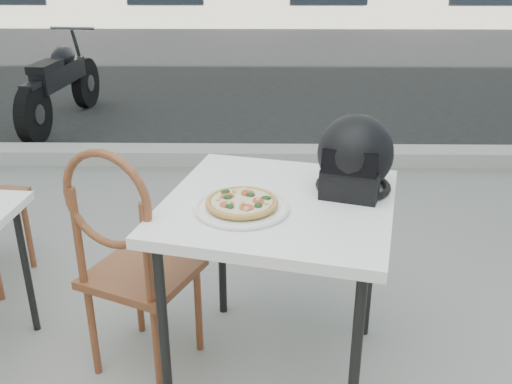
{
  "coord_description": "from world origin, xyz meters",
  "views": [
    {
      "loc": [
        0.37,
        -1.45,
        1.68
      ],
      "look_at": [
        0.35,
        0.45,
        0.85
      ],
      "focal_mm": 40.0,
      "sensor_mm": 36.0,
      "label": 1
    }
  ],
  "objects_px": {
    "cafe_table_main": "(278,217)",
    "plate": "(242,208)",
    "pizza": "(242,202)",
    "motorcycle": "(61,85)",
    "helmet": "(355,158)",
    "cafe_chair_main": "(129,253)"
  },
  "relations": [
    {
      "from": "cafe_table_main",
      "to": "helmet",
      "type": "relative_size",
      "value": 2.69
    },
    {
      "from": "cafe_table_main",
      "to": "pizza",
      "type": "bearing_deg",
      "value": -146.56
    },
    {
      "from": "plate",
      "to": "pizza",
      "type": "relative_size",
      "value": 1.4
    },
    {
      "from": "cafe_table_main",
      "to": "plate",
      "type": "height_order",
      "value": "plate"
    },
    {
      "from": "pizza",
      "to": "plate",
      "type": "bearing_deg",
      "value": -119.51
    },
    {
      "from": "plate",
      "to": "motorcycle",
      "type": "height_order",
      "value": "motorcycle"
    },
    {
      "from": "cafe_table_main",
      "to": "plate",
      "type": "relative_size",
      "value": 2.3
    },
    {
      "from": "cafe_table_main",
      "to": "cafe_chair_main",
      "type": "xyz_separation_m",
      "value": [
        -0.58,
        -0.02,
        -0.15
      ]
    },
    {
      "from": "cafe_chair_main",
      "to": "motorcycle",
      "type": "height_order",
      "value": "cafe_chair_main"
    },
    {
      "from": "plate",
      "to": "cafe_table_main",
      "type": "bearing_deg",
      "value": 33.48
    },
    {
      "from": "cafe_chair_main",
      "to": "pizza",
      "type": "bearing_deg",
      "value": -164.86
    },
    {
      "from": "pizza",
      "to": "helmet",
      "type": "bearing_deg",
      "value": 24.0
    },
    {
      "from": "helmet",
      "to": "motorcycle",
      "type": "relative_size",
      "value": 0.21
    },
    {
      "from": "motorcycle",
      "to": "helmet",
      "type": "bearing_deg",
      "value": -51.18
    },
    {
      "from": "pizza",
      "to": "cafe_chair_main",
      "type": "bearing_deg",
      "value": 171.03
    },
    {
      "from": "cafe_table_main",
      "to": "helmet",
      "type": "xyz_separation_m",
      "value": [
        0.29,
        0.1,
        0.2
      ]
    },
    {
      "from": "plate",
      "to": "helmet",
      "type": "relative_size",
      "value": 1.17
    },
    {
      "from": "cafe_table_main",
      "to": "plate",
      "type": "xyz_separation_m",
      "value": [
        -0.13,
        -0.09,
        0.08
      ]
    },
    {
      "from": "plate",
      "to": "motorcycle",
      "type": "bearing_deg",
      "value": 117.59
    },
    {
      "from": "motorcycle",
      "to": "cafe_chair_main",
      "type": "bearing_deg",
      "value": -62.71
    },
    {
      "from": "cafe_table_main",
      "to": "helmet",
      "type": "bearing_deg",
      "value": 19.02
    },
    {
      "from": "pizza",
      "to": "motorcycle",
      "type": "xyz_separation_m",
      "value": [
        -1.94,
        3.71,
        -0.44
      ]
    }
  ]
}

